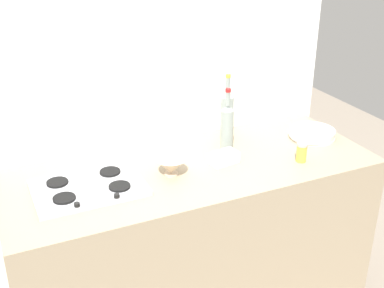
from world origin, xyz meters
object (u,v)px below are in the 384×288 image
(wine_bottle_leftmost, at_px, (227,126))
(condiment_jar_front, at_px, (302,152))
(wine_bottle_mid_left, at_px, (227,114))
(mixing_bowl, at_px, (171,166))
(plate_stack, at_px, (312,134))
(stovetop_hob, at_px, (89,187))
(butter_dish, at_px, (224,158))

(wine_bottle_leftmost, distance_m, condiment_jar_front, 0.39)
(wine_bottle_mid_left, height_order, condiment_jar_front, wine_bottle_mid_left)
(wine_bottle_leftmost, xyz_separation_m, mixing_bowl, (-0.37, -0.14, -0.08))
(plate_stack, bearing_deg, mixing_bowl, -175.02)
(wine_bottle_mid_left, bearing_deg, mixing_bowl, -148.49)
(plate_stack, distance_m, condiment_jar_front, 0.31)
(stovetop_hob, height_order, wine_bottle_leftmost, wine_bottle_leftmost)
(stovetop_hob, bearing_deg, wine_bottle_leftmost, 9.08)
(stovetop_hob, xyz_separation_m, condiment_jar_front, (1.02, -0.16, 0.04))
(mixing_bowl, bearing_deg, stovetop_hob, 176.98)
(stovetop_hob, bearing_deg, butter_dish, -1.12)
(wine_bottle_leftmost, height_order, condiment_jar_front, wine_bottle_leftmost)
(plate_stack, relative_size, condiment_jar_front, 2.59)
(wine_bottle_mid_left, height_order, mixing_bowl, wine_bottle_mid_left)
(wine_bottle_mid_left, bearing_deg, condiment_jar_front, -63.50)
(mixing_bowl, bearing_deg, plate_stack, 4.98)
(mixing_bowl, height_order, butter_dish, mixing_bowl)
(wine_bottle_mid_left, xyz_separation_m, mixing_bowl, (-0.43, -0.27, -0.09))
(wine_bottle_mid_left, relative_size, butter_dish, 2.52)
(butter_dish, relative_size, condiment_jar_front, 1.46)
(plate_stack, relative_size, wine_bottle_mid_left, 0.70)
(mixing_bowl, relative_size, condiment_jar_front, 1.47)
(mixing_bowl, bearing_deg, butter_dish, 1.51)
(plate_stack, height_order, condiment_jar_front, condiment_jar_front)
(wine_bottle_leftmost, xyz_separation_m, condiment_jar_front, (0.27, -0.28, -0.08))
(wine_bottle_leftmost, bearing_deg, plate_stack, -7.65)
(plate_stack, bearing_deg, butter_dish, -173.35)
(plate_stack, relative_size, wine_bottle_leftmost, 0.77)
(stovetop_hob, distance_m, condiment_jar_front, 1.03)
(stovetop_hob, distance_m, plate_stack, 1.24)
(wine_bottle_mid_left, bearing_deg, wine_bottle_leftmost, -117.98)
(stovetop_hob, relative_size, mixing_bowl, 3.37)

